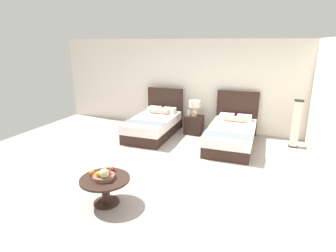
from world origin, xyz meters
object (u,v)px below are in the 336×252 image
Objects in this scene: loose_apple at (113,169)px; bed_near_window at (154,125)px; nightstand at (194,125)px; fruit_bowl at (104,175)px; bed_near_corner at (231,134)px; vase at (189,113)px; table_lamp at (195,106)px; coffee_table at (105,185)px; floor_lamp_corner at (296,124)px; loose_orange at (92,173)px.

bed_near_window is at bearing 102.05° from loose_apple.
fruit_bowl reaches higher than nightstand.
bed_near_corner reaches higher than vase.
loose_apple is (-0.35, -3.83, -0.33)m from table_lamp.
coffee_table is 5.03m from floor_lamp_corner.
loose_orange is at bearing -98.05° from table_lamp.
loose_orange is (-0.58, -4.10, -0.33)m from table_lamp.
floor_lamp_corner is at bearing 50.66° from loose_orange.
bed_near_window is 2.54× the size of coffee_table.
table_lamp is 3.86m from loose_apple.
loose_apple is (-0.19, -3.77, -0.12)m from vase.
coffee_table is 10.48× the size of loose_apple.
loose_apple is (-0.35, -3.81, 0.23)m from nightstand.
bed_near_window is at bearing -152.33° from nightstand.
bed_near_window is 1.18m from nightstand.
nightstand is 4.14m from fruit_bowl.
vase is (-0.15, -0.06, -0.22)m from table_lamp.
floor_lamp_corner reaches higher than fruit_bowl.
vase is at bearing 179.21° from floor_lamp_corner.
table_lamp is 1.20× the size of fruit_bowl.
coffee_table is (-0.32, -4.09, 0.07)m from nightstand.
bed_near_corner reaches higher than loose_orange.
loose_apple is 0.35m from loose_orange.
loose_apple is 0.06× the size of floor_lamp_corner.
fruit_bowl is (0.72, -3.57, 0.22)m from bed_near_window.
vase is at bearing -158.76° from table_lamp.
fruit_bowl reaches higher than coffee_table.
floor_lamp_corner reaches higher than table_lamp.
bed_near_corner reaches higher than nightstand.
vase is (-1.33, 0.50, 0.33)m from bed_near_corner.
table_lamp is 5.60× the size of loose_apple.
table_lamp is at bearing 21.24° from vase.
nightstand is 0.44× the size of floor_lamp_corner.
floor_lamp_corner is (3.02, 4.04, 0.08)m from fruit_bowl.
coffee_table is 0.30m from loose_orange.
fruit_bowl is (-0.32, -4.14, -0.30)m from table_lamp.
loose_orange is at bearing 176.81° from coffee_table.
bed_near_corner is at bearing 65.10° from loose_apple.
table_lamp is 2.87× the size of vase.
bed_near_window is 1.30m from table_lamp.
bed_near_window is 3.35m from loose_apple.
loose_apple is at bearing -129.19° from floor_lamp_corner.
loose_orange is at bearing -82.51° from bed_near_window.
table_lamp is 2.71m from floor_lamp_corner.
loose_orange is at bearing -131.36° from loose_apple.
bed_near_window reaches higher than nightstand.
floor_lamp_corner is at bearing -0.79° from vase.
coffee_table is at bearing -85.48° from loose_apple.
bed_near_corner is 6.12× the size of fruit_bowl.
floor_lamp_corner reaches higher than loose_apple.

